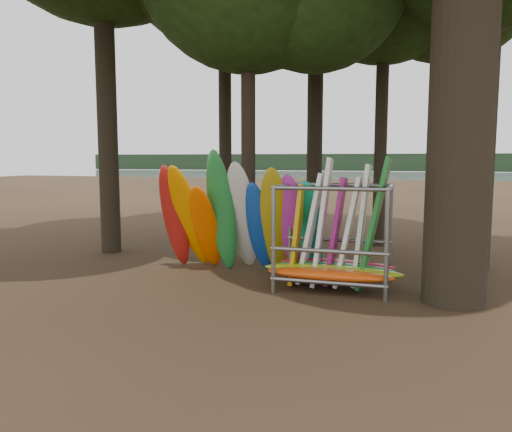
% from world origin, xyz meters
% --- Properties ---
extents(ground, '(120.00, 120.00, 0.00)m').
position_xyz_m(ground, '(0.00, 0.00, 0.00)').
color(ground, '#47331E').
rests_on(ground, ground).
extents(lake, '(160.00, 160.00, 0.00)m').
position_xyz_m(lake, '(0.00, 60.00, 0.00)').
color(lake, gray).
rests_on(lake, ground).
extents(far_shore, '(160.00, 4.00, 4.00)m').
position_xyz_m(far_shore, '(0.00, 110.00, 2.00)').
color(far_shore, black).
rests_on(far_shore, ground).
extents(kayak_row, '(4.15, 2.09, 3.16)m').
position_xyz_m(kayak_row, '(-0.73, 1.25, 1.30)').
color(kayak_row, '#AE1914').
rests_on(kayak_row, ground).
extents(storage_rack, '(3.02, 1.57, 2.88)m').
position_xyz_m(storage_rack, '(1.75, 0.46, 1.05)').
color(storage_rack, gray).
rests_on(storage_rack, ground).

